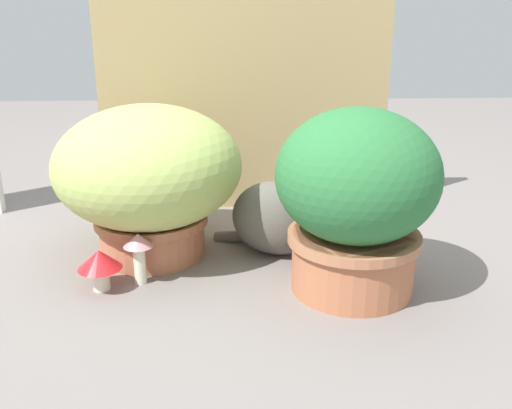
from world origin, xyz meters
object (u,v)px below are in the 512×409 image
grass_planter (149,175)px  mushroom_ornament_pink (139,248)px  mushroom_ornament_red (99,262)px  leafy_planter (356,196)px  cat (281,215)px

grass_planter → mushroom_ornament_pink: bearing=-93.2°
grass_planter → mushroom_ornament_red: grass_planter is taller
grass_planter → mushroom_ornament_pink: 0.24m
grass_planter → leafy_planter: leafy_planter is taller
leafy_planter → mushroom_ornament_red: (-0.65, 0.02, -0.18)m
mushroom_ornament_red → cat: bearing=23.4°
leafy_planter → mushroom_ornament_red: size_ratio=4.15×
cat → grass_planter: bearing=178.4°
grass_planter → mushroom_ornament_red: 0.30m
mushroom_ornament_pink → mushroom_ornament_red: bearing=-160.8°
cat → mushroom_ornament_red: bearing=-156.6°
cat → mushroom_ornament_red: size_ratio=3.17×
grass_planter → mushroom_ornament_pink: grass_planter is taller
grass_planter → leafy_planter: (0.54, -0.24, 0.01)m
leafy_planter → mushroom_ornament_red: bearing=178.1°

